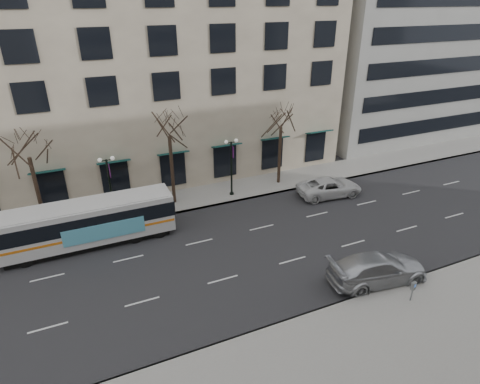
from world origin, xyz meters
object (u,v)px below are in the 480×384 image
lamp_post_left (110,185)px  white_pickup (329,187)px  tree_far_right (281,117)px  lamp_post_right (232,165)px  tree_far_mid (168,125)px  silver_car (378,268)px  pay_station (413,288)px  city_bus (88,222)px  tree_far_left (26,144)px

lamp_post_left → white_pickup: lamp_post_left is taller
tree_far_right → lamp_post_right: size_ratio=1.55×
tree_far_mid → silver_car: size_ratio=1.36×
lamp_post_left → pay_station: lamp_post_left is taller
tree_far_right → city_bus: (-17.02, -3.59, -4.67)m
tree_far_right → lamp_post_right: 6.11m
tree_far_mid → tree_far_right: (10.00, -0.00, -0.48)m
lamp_post_left → pay_station: 21.98m
tree_far_left → silver_car: 24.63m
lamp_post_right → city_bus: (-12.03, -2.99, -1.19)m
city_bus → tree_far_left: bearing=129.7°
tree_far_right → silver_car: tree_far_right is taller
pay_station → tree_far_mid: bearing=108.7°
pay_station → lamp_post_left: bearing=121.1°
tree_far_mid → tree_far_right: 10.01m
city_bus → white_pickup: bearing=-1.0°
city_bus → silver_car: city_bus is taller
pay_station → silver_car: bearing=91.6°
tree_far_mid → white_pickup: size_ratio=1.50×
lamp_post_left → lamp_post_right: bearing=0.0°
tree_far_left → white_pickup: 23.98m
tree_far_left → lamp_post_left: tree_far_left is taller
tree_far_mid → silver_car: (8.65, -15.00, -6.00)m
tree_far_left → tree_far_mid: size_ratio=0.98×
tree_far_left → tree_far_mid: bearing=0.0°
lamp_post_right → silver_car: (3.65, -14.40, -2.03)m
tree_far_mid → silver_car: bearing=-60.0°
lamp_post_right → city_bus: size_ratio=0.44×
tree_far_left → lamp_post_left: size_ratio=1.60×
silver_car → pay_station: bearing=-161.7°
tree_far_left → tree_far_mid: tree_far_mid is taller
lamp_post_right → white_pickup: 8.84m
lamp_post_left → silver_car: (13.65, -14.40, -2.03)m
lamp_post_left → white_pickup: (17.89, -3.36, -2.15)m
lamp_post_left → lamp_post_right: 10.00m
white_pickup → pay_station: bearing=170.6°
lamp_post_left → city_bus: size_ratio=0.44×
tree_far_right → city_bus: bearing=-168.1°
tree_far_left → city_bus: 6.80m
lamp_post_left → lamp_post_right: (10.00, 0.00, 0.00)m
silver_car → lamp_post_right: bearing=22.0°
silver_car → city_bus: bearing=61.7°
lamp_post_left → pay_station: size_ratio=4.07×
tree_far_mid → lamp_post_left: 6.40m
silver_car → tree_far_right: bearing=2.6°
tree_far_mid → pay_station: (9.09, -17.37, -5.83)m
lamp_post_right → lamp_post_left: bearing=180.0°
lamp_post_left → city_bus: bearing=-124.2°
tree_far_right → lamp_post_left: (-14.99, -0.60, -3.48)m
tree_far_right → pay_station: bearing=-93.0°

